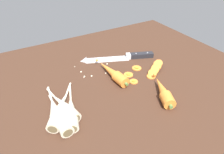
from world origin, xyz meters
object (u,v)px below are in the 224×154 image
object	(u,v)px
chefs_knife	(116,58)
whole_carrot_second	(163,92)
carrot_slice_stray_near	(137,68)
parsnip_front	(59,111)
parsnip_outer	(61,118)
carrot_slice_stack	(155,69)
carrot_slice_stray_mid	(128,74)
parsnip_back	(65,107)
parsnip_mid_right	(71,112)
whole_carrot	(113,73)
parsnip_mid_left	(55,111)
carrot_slice_stray_far	(134,81)

from	to	relation	value
chefs_knife	whole_carrot_second	xyz separation A→B (cm)	(1.11, -30.96, 1.45)
whole_carrot_second	carrot_slice_stray_near	distance (cm)	19.43
parsnip_front	carrot_slice_stray_near	xyz separation A→B (cm)	(37.51, 9.81, -1.62)
parsnip_outer	carrot_slice_stack	world-z (taller)	parsnip_outer
carrot_slice_stack	carrot_slice_stray_mid	distance (cm)	11.67
parsnip_back	carrot_slice_stray_near	world-z (taller)	parsnip_back
parsnip_back	carrot_slice_stack	size ratio (longest dim) A/B	1.90
parsnip_outer	carrot_slice_stack	distance (cm)	43.82
parsnip_outer	carrot_slice_stray_near	xyz separation A→B (cm)	(38.09, 13.13, -1.62)
parsnip_front	parsnip_back	size ratio (longest dim) A/B	1.01
whole_carrot_second	parsnip_mid_right	world-z (taller)	whole_carrot_second
parsnip_front	parsnip_outer	bearing A→B (deg)	-99.96
whole_carrot	carrot_slice_stack	world-z (taller)	whole_carrot
carrot_slice_stack	parsnip_mid_left	bearing A→B (deg)	-175.08
whole_carrot	carrot_slice_stray_far	bearing A→B (deg)	-50.38
whole_carrot_second	carrot_slice_stray_far	size ratio (longest dim) A/B	5.34
carrot_slice_stray_near	carrot_slice_stray_far	size ratio (longest dim) A/B	1.22
parsnip_front	carrot_slice_stray_near	bearing A→B (deg)	14.66
whole_carrot	parsnip_mid_right	distance (cm)	25.05
parsnip_mid_right	carrot_slice_stray_far	world-z (taller)	parsnip_mid_right
whole_carrot_second	parsnip_mid_left	distance (cm)	37.50
carrot_slice_stack	parsnip_outer	bearing A→B (deg)	-170.24
carrot_slice_stray_near	parsnip_front	bearing A→B (deg)	-165.34
chefs_knife	parsnip_mid_left	world-z (taller)	parsnip_mid_left
parsnip_back	carrot_slice_stray_far	distance (cm)	28.81
chefs_knife	whole_carrot	size ratio (longest dim) A/B	1.51
chefs_knife	parsnip_mid_left	xyz separation A→B (cm)	(-35.11, -21.26, 1.33)
whole_carrot_second	parsnip_outer	xyz separation A→B (cm)	(-35.53, 6.05, -0.12)
whole_carrot	parsnip_mid_left	distance (cm)	27.98
parsnip_mid_left	carrot_slice_stray_far	world-z (taller)	parsnip_mid_left
whole_carrot	carrot_slice_stack	size ratio (longest dim) A/B	2.08
parsnip_front	parsnip_mid_left	xyz separation A→B (cm)	(-1.27, 0.34, 0.00)
whole_carrot	parsnip_outer	size ratio (longest dim) A/B	1.13
parsnip_front	carrot_slice_stray_far	xyz separation A→B (cm)	(30.76, 2.76, -1.62)
parsnip_mid_right	parsnip_outer	bearing A→B (deg)	-165.11
chefs_knife	parsnip_outer	distance (cm)	42.51
parsnip_front	parsnip_outer	world-z (taller)	same
whole_carrot	carrot_slice_stack	xyz separation A→B (cm)	(17.46, -5.44, -0.78)
carrot_slice_stray_far	carrot_slice_stray_near	bearing A→B (deg)	46.26
chefs_knife	whole_carrot_second	world-z (taller)	whole_carrot_second
parsnip_front	carrot_slice_stray_near	size ratio (longest dim) A/B	5.05
carrot_slice_stack	carrot_slice_stray_near	bearing A→B (deg)	131.74
whole_carrot	carrot_slice_stray_near	size ratio (longest dim) A/B	5.50
carrot_slice_stack	parsnip_back	bearing A→B (deg)	-174.89
parsnip_mid_right	carrot_slice_stray_near	size ratio (longest dim) A/B	5.26
parsnip_mid_left	carrot_slice_stack	xyz separation A→B (cm)	(43.87, 3.77, -0.66)
carrot_slice_stray_near	carrot_slice_stray_mid	size ratio (longest dim) A/B	1.05
chefs_knife	parsnip_back	xyz separation A→B (cm)	(-31.75, -21.10, 1.33)
parsnip_mid_right	parsnip_back	size ratio (longest dim) A/B	1.05
whole_carrot	carrot_slice_stray_far	size ratio (longest dim) A/B	6.68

